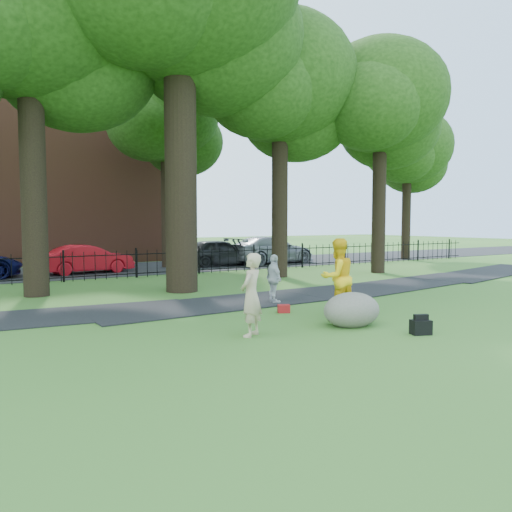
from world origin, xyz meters
TOP-DOWN VIEW (x-y plane):
  - ground at (0.00, 0.00)m, footprint 120.00×120.00m
  - footpath at (1.00, 3.90)m, footprint 36.07×3.85m
  - street at (0.00, 16.00)m, footprint 80.00×7.00m
  - iron_fence at (0.00, 12.00)m, footprint 44.00×0.04m
  - brick_building at (-4.00, 24.00)m, footprint 18.00×8.00m
  - tree_row at (0.52, 8.40)m, footprint 26.82×7.96m
  - woman at (-1.45, -0.12)m, footprint 0.78×0.72m
  - man at (1.65, 0.69)m, footprint 1.02×0.82m
  - pedestrian at (1.33, 3.18)m, footprint 0.46×0.90m
  - boulder at (1.13, -0.42)m, footprint 1.77×1.60m
  - backpack at (1.76, -1.92)m, footprint 0.49×0.39m
  - red_bag at (0.70, 1.76)m, footprint 0.37×0.31m
  - red_sedan at (-1.39, 14.89)m, footprint 4.23×1.84m
  - grey_car at (5.69, 15.15)m, footprint 4.48×1.98m
  - silver_car at (9.00, 14.99)m, footprint 5.60×2.70m

SIDE VIEW (x-z plane):
  - ground at x=0.00m, z-range 0.00..0.00m
  - footpath at x=1.00m, z-range -0.01..0.01m
  - street at x=0.00m, z-range -0.01..0.01m
  - red_bag at x=0.70m, z-range 0.00..0.22m
  - backpack at x=1.76m, z-range 0.00..0.32m
  - boulder at x=1.13m, z-range 0.00..0.85m
  - iron_fence at x=0.00m, z-range 0.00..1.20m
  - red_sedan at x=-1.39m, z-range 0.00..1.35m
  - pedestrian at x=1.33m, z-range 0.00..1.47m
  - grey_car at x=5.69m, z-range 0.00..1.50m
  - silver_car at x=9.00m, z-range 0.00..1.57m
  - woman at x=-1.45m, z-range 0.00..1.78m
  - man at x=1.65m, z-range 0.00..2.01m
  - brick_building at x=-4.00m, z-range 0.00..12.00m
  - tree_row at x=0.52m, z-range 1.94..14.36m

